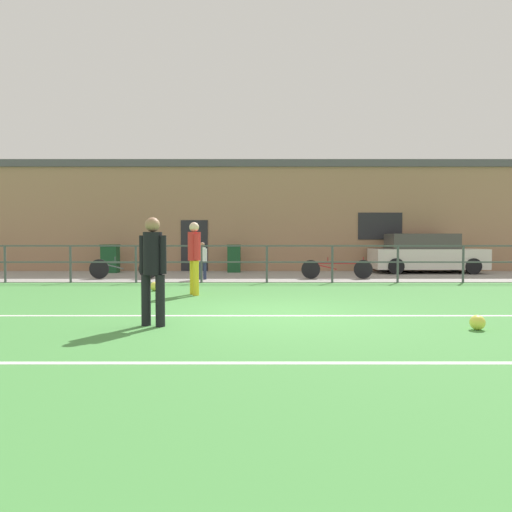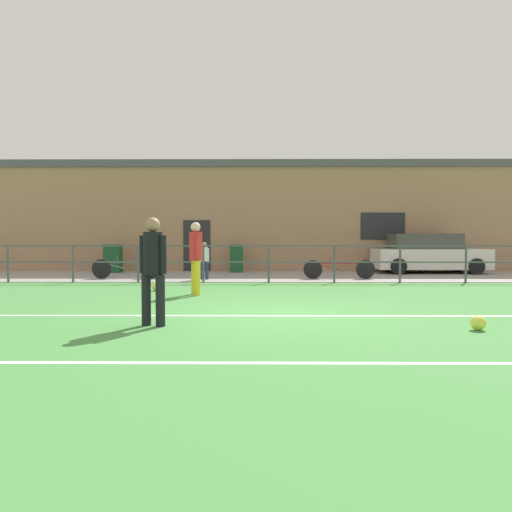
{
  "view_description": "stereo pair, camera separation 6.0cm",
  "coord_description": "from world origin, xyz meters",
  "px_view_note": "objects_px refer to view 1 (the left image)",
  "views": [
    {
      "loc": [
        -0.33,
        -8.51,
        1.36
      ],
      "look_at": [
        -0.37,
        3.96,
        0.89
      ],
      "focal_mm": 33.42,
      "sensor_mm": 36.0,
      "label": 1
    },
    {
      "loc": [
        -0.27,
        -8.5,
        1.36
      ],
      "look_at": [
        -0.37,
        3.96,
        0.89
      ],
      "focal_mm": 33.42,
      "sensor_mm": 36.0,
      "label": 2
    }
  ],
  "objects_px": {
    "bicycle_parked_1": "(338,269)",
    "trash_bin_0": "(112,258)",
    "soccer_ball_match": "(156,286)",
    "soccer_ball_spare": "(479,323)",
    "trash_bin_1": "(236,258)",
    "player_winger": "(196,254)",
    "player_goalkeeper": "(154,264)",
    "spectator_child": "(204,258)",
    "parked_car_red": "(427,254)",
    "bicycle_parked_0": "(125,269)"
  },
  "relations": [
    {
      "from": "bicycle_parked_1",
      "to": "trash_bin_1",
      "type": "height_order",
      "value": "trash_bin_1"
    },
    {
      "from": "soccer_ball_match",
      "to": "trash_bin_1",
      "type": "bearing_deg",
      "value": 74.81
    },
    {
      "from": "bicycle_parked_0",
      "to": "trash_bin_1",
      "type": "height_order",
      "value": "trash_bin_1"
    },
    {
      "from": "player_goalkeeper",
      "to": "trash_bin_0",
      "type": "height_order",
      "value": "player_goalkeeper"
    },
    {
      "from": "player_goalkeeper",
      "to": "bicycle_parked_0",
      "type": "xyz_separation_m",
      "value": [
        -2.79,
        8.39,
        -0.6
      ]
    },
    {
      "from": "soccer_ball_match",
      "to": "player_winger",
      "type": "bearing_deg",
      "value": -37.45
    },
    {
      "from": "soccer_ball_spare",
      "to": "bicycle_parked_1",
      "type": "relative_size",
      "value": 0.09
    },
    {
      "from": "spectator_child",
      "to": "trash_bin_1",
      "type": "height_order",
      "value": "spectator_child"
    },
    {
      "from": "spectator_child",
      "to": "bicycle_parked_1",
      "type": "distance_m",
      "value": 4.44
    },
    {
      "from": "soccer_ball_spare",
      "to": "bicycle_parked_0",
      "type": "relative_size",
      "value": 0.1
    },
    {
      "from": "soccer_ball_match",
      "to": "parked_car_red",
      "type": "height_order",
      "value": "parked_car_red"
    },
    {
      "from": "player_goalkeeper",
      "to": "soccer_ball_match",
      "type": "height_order",
      "value": "player_goalkeeper"
    },
    {
      "from": "spectator_child",
      "to": "parked_car_red",
      "type": "distance_m",
      "value": 8.85
    },
    {
      "from": "player_goalkeeper",
      "to": "parked_car_red",
      "type": "xyz_separation_m",
      "value": [
        8.17,
        11.15,
        -0.21
      ]
    },
    {
      "from": "player_winger",
      "to": "parked_car_red",
      "type": "distance_m",
      "value": 10.73
    },
    {
      "from": "player_goalkeeper",
      "to": "soccer_ball_match",
      "type": "relative_size",
      "value": 7.14
    },
    {
      "from": "soccer_ball_match",
      "to": "soccer_ball_spare",
      "type": "distance_m",
      "value": 7.9
    },
    {
      "from": "spectator_child",
      "to": "trash_bin_1",
      "type": "bearing_deg",
      "value": -87.28
    },
    {
      "from": "bicycle_parked_1",
      "to": "trash_bin_0",
      "type": "height_order",
      "value": "trash_bin_0"
    },
    {
      "from": "soccer_ball_spare",
      "to": "parked_car_red",
      "type": "bearing_deg",
      "value": 73.97
    },
    {
      "from": "parked_car_red",
      "to": "bicycle_parked_0",
      "type": "bearing_deg",
      "value": -165.84
    },
    {
      "from": "bicycle_parked_0",
      "to": "bicycle_parked_1",
      "type": "height_order",
      "value": "bicycle_parked_0"
    },
    {
      "from": "player_winger",
      "to": "bicycle_parked_1",
      "type": "xyz_separation_m",
      "value": [
        4.15,
        4.32,
        -0.64
      ]
    },
    {
      "from": "parked_car_red",
      "to": "soccer_ball_match",
      "type": "bearing_deg",
      "value": -145.98
    },
    {
      "from": "player_winger",
      "to": "bicycle_parked_1",
      "type": "relative_size",
      "value": 0.74
    },
    {
      "from": "soccer_ball_match",
      "to": "bicycle_parked_1",
      "type": "relative_size",
      "value": 0.1
    },
    {
      "from": "spectator_child",
      "to": "trash_bin_0",
      "type": "xyz_separation_m",
      "value": [
        -3.94,
        3.06,
        -0.13
      ]
    },
    {
      "from": "trash_bin_1",
      "to": "player_winger",
      "type": "bearing_deg",
      "value": -94.76
    },
    {
      "from": "soccer_ball_spare",
      "to": "player_winger",
      "type": "bearing_deg",
      "value": 137.43
    },
    {
      "from": "spectator_child",
      "to": "parked_car_red",
      "type": "relative_size",
      "value": 0.29
    },
    {
      "from": "spectator_child",
      "to": "bicycle_parked_0",
      "type": "xyz_separation_m",
      "value": [
        -2.63,
        0.23,
        -0.35
      ]
    },
    {
      "from": "player_goalkeeper",
      "to": "trash_bin_1",
      "type": "xyz_separation_m",
      "value": [
        0.72,
        11.41,
        -0.38
      ]
    },
    {
      "from": "bicycle_parked_0",
      "to": "spectator_child",
      "type": "bearing_deg",
      "value": -4.97
    },
    {
      "from": "player_winger",
      "to": "soccer_ball_spare",
      "type": "relative_size",
      "value": 7.85
    },
    {
      "from": "soccer_ball_match",
      "to": "bicycle_parked_0",
      "type": "relative_size",
      "value": 0.1
    },
    {
      "from": "player_goalkeeper",
      "to": "bicycle_parked_1",
      "type": "xyz_separation_m",
      "value": [
        4.26,
        8.39,
        -0.61
      ]
    },
    {
      "from": "player_winger",
      "to": "trash_bin_1",
      "type": "relative_size",
      "value": 1.6
    },
    {
      "from": "bicycle_parked_1",
      "to": "trash_bin_0",
      "type": "distance_m",
      "value": 8.83
    },
    {
      "from": "player_winger",
      "to": "bicycle_parked_0",
      "type": "bearing_deg",
      "value": -168.96
    },
    {
      "from": "trash_bin_1",
      "to": "bicycle_parked_0",
      "type": "bearing_deg",
      "value": -139.27
    },
    {
      "from": "bicycle_parked_1",
      "to": "trash_bin_1",
      "type": "distance_m",
      "value": 4.66
    },
    {
      "from": "parked_car_red",
      "to": "bicycle_parked_0",
      "type": "height_order",
      "value": "parked_car_red"
    },
    {
      "from": "player_winger",
      "to": "spectator_child",
      "type": "distance_m",
      "value": 4.11
    },
    {
      "from": "soccer_ball_match",
      "to": "bicycle_parked_1",
      "type": "bearing_deg",
      "value": 33.05
    },
    {
      "from": "soccer_ball_spare",
      "to": "trash_bin_1",
      "type": "xyz_separation_m",
      "value": [
        -4.15,
        11.73,
        0.46
      ]
    },
    {
      "from": "bicycle_parked_1",
      "to": "trash_bin_1",
      "type": "relative_size",
      "value": 2.16
    },
    {
      "from": "player_winger",
      "to": "soccer_ball_match",
      "type": "height_order",
      "value": "player_winger"
    },
    {
      "from": "bicycle_parked_0",
      "to": "trash_bin_1",
      "type": "xyz_separation_m",
      "value": [
        3.52,
        3.03,
        0.21
      ]
    },
    {
      "from": "bicycle_parked_0",
      "to": "soccer_ball_match",
      "type": "bearing_deg",
      "value": -62.98
    },
    {
      "from": "player_winger",
      "to": "soccer_ball_spare",
      "type": "bearing_deg",
      "value": 24.59
    }
  ]
}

